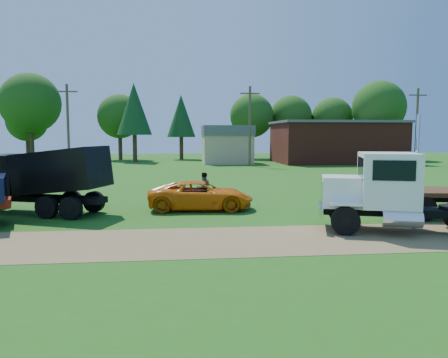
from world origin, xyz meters
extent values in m
plane|color=#275A13|center=(0.00, 0.00, 0.00)|extent=(140.00, 140.00, 0.00)
cube|color=olive|center=(0.00, 0.00, 0.01)|extent=(120.00, 4.20, 0.01)
cube|color=black|center=(6.51, 0.52, 0.74)|extent=(6.93, 2.93, 0.28)
cylinder|color=black|center=(3.64, 0.38, 0.51)|extent=(1.07, 0.62, 1.02)
cylinder|color=black|center=(3.64, 0.38, 0.51)|extent=(0.44, 0.44, 0.36)
cylinder|color=black|center=(4.23, 2.28, 0.51)|extent=(1.07, 0.62, 1.02)
cylinder|color=black|center=(4.23, 2.28, 0.51)|extent=(0.44, 0.44, 0.36)
cube|color=white|center=(3.98, 1.31, 1.44)|extent=(2.07, 2.01, 1.12)
cube|color=silver|center=(3.18, 1.56, 1.40)|extent=(0.49, 1.36, 0.93)
cube|color=silver|center=(3.14, 1.58, 0.74)|extent=(0.77, 2.09, 0.28)
cube|color=white|center=(5.40, 0.87, 1.91)|extent=(2.53, 2.72, 1.96)
cube|color=black|center=(4.49, 1.16, 2.33)|extent=(0.60, 1.79, 0.79)
cube|color=black|center=(5.07, -0.21, 2.33)|extent=(1.34, 0.45, 0.70)
cube|color=black|center=(5.74, 1.95, 2.33)|extent=(1.34, 0.45, 0.70)
cube|color=white|center=(3.64, 0.38, 1.12)|extent=(1.19, 0.73, 0.09)
cube|color=white|center=(4.23, 2.28, 1.12)|extent=(1.19, 0.73, 0.09)
cylinder|color=silver|center=(5.40, -0.25, 0.65)|extent=(1.41, 0.92, 0.56)
cylinder|color=silver|center=(6.58, 1.04, 2.14)|extent=(0.16, 0.16, 4.28)
cube|color=black|center=(-8.78, 6.08, 0.71)|extent=(6.95, 3.23, 0.27)
cylinder|color=black|center=(-7.77, 4.73, 0.49)|extent=(1.02, 0.62, 0.97)
cylinder|color=black|center=(-7.77, 4.73, 0.49)|extent=(0.43, 0.42, 0.34)
cylinder|color=black|center=(-7.14, 6.47, 0.49)|extent=(1.02, 0.62, 0.97)
cylinder|color=black|center=(-7.14, 6.47, 0.49)|extent=(0.43, 0.42, 0.34)
cylinder|color=black|center=(-6.69, 4.34, 0.49)|extent=(1.02, 0.62, 0.97)
cylinder|color=black|center=(-6.69, 4.34, 0.49)|extent=(0.43, 0.42, 0.34)
cylinder|color=black|center=(-6.06, 6.08, 0.49)|extent=(1.02, 0.62, 0.97)
cylinder|color=black|center=(-6.06, 6.08, 0.49)|extent=(0.43, 0.42, 0.34)
cube|color=black|center=(-9.86, 6.47, 1.77)|extent=(2.38, 2.59, 1.77)
cube|color=black|center=(-7.29, 5.54, 1.99)|extent=(4.37, 3.31, 2.15)
imported|color=orange|center=(-1.15, 6.25, 0.68)|extent=(5.06, 2.60, 1.37)
cylinder|color=black|center=(7.80, 2.49, 0.52)|extent=(1.07, 0.48, 1.04)
cylinder|color=black|center=(8.16, 4.63, 0.52)|extent=(1.07, 0.48, 1.04)
cube|color=black|center=(6.55, 3.80, 1.61)|extent=(0.14, 0.14, 1.04)
imported|color=#999999|center=(-0.90, 8.21, 0.80)|extent=(0.86, 0.72, 1.60)
cube|color=maroon|center=(18.00, 40.00, 2.50)|extent=(15.00, 10.00, 5.00)
cube|color=#57575C|center=(18.00, 40.00, 5.15)|extent=(15.40, 10.40, 0.30)
cube|color=tan|center=(4.00, 40.00, 1.80)|extent=(6.00, 5.00, 3.60)
cube|color=#57575C|center=(4.00, 40.00, 4.10)|extent=(6.20, 5.40, 1.20)
cylinder|color=brown|center=(-14.00, 35.00, 4.50)|extent=(0.28, 0.28, 9.00)
cube|color=brown|center=(-14.00, 35.00, 8.20)|extent=(2.20, 0.14, 0.14)
cylinder|color=brown|center=(6.00, 35.00, 4.50)|extent=(0.28, 0.28, 9.00)
cube|color=brown|center=(6.00, 35.00, 8.20)|extent=(2.20, 0.14, 0.14)
cylinder|color=brown|center=(26.00, 35.00, 4.50)|extent=(0.28, 0.28, 9.00)
cube|color=brown|center=(26.00, 35.00, 8.20)|extent=(2.20, 0.14, 0.14)
cylinder|color=#372616|center=(-21.51, 46.59, 2.09)|extent=(0.56, 0.56, 4.18)
sphere|color=#144010|center=(-21.51, 46.59, 7.76)|extent=(7.88, 7.88, 7.88)
cylinder|color=#372616|center=(-10.35, 49.73, 1.67)|extent=(0.56, 0.56, 3.33)
sphere|color=#144010|center=(-10.35, 49.73, 6.19)|extent=(6.28, 6.28, 6.28)
cylinder|color=#372616|center=(-1.61, 49.83, 1.64)|extent=(0.56, 0.56, 3.28)
cone|color=#103618|center=(-1.61, 49.83, 6.29)|extent=(4.13, 4.13, 6.10)
cylinder|color=#372616|center=(8.91, 50.80, 1.73)|extent=(0.56, 0.56, 3.45)
sphere|color=#144010|center=(8.91, 50.80, 6.41)|extent=(6.51, 6.51, 6.51)
cylinder|color=#372616|center=(15.30, 52.27, 1.72)|extent=(0.56, 0.56, 3.44)
sphere|color=#144010|center=(15.30, 52.27, 6.38)|extent=(6.48, 6.48, 6.48)
cylinder|color=#372616|center=(26.75, 46.50, 2.02)|extent=(0.56, 0.56, 4.04)
sphere|color=#144010|center=(26.75, 46.50, 7.50)|extent=(7.62, 7.62, 7.62)
cylinder|color=#372616|center=(-7.74, 43.95, 1.80)|extent=(0.56, 0.56, 3.61)
cone|color=#103618|center=(-7.74, 43.95, 6.90)|extent=(4.53, 4.53, 6.70)
cylinder|color=#372616|center=(21.61, 51.41, 1.66)|extent=(0.56, 0.56, 3.33)
sphere|color=#144010|center=(21.61, 51.41, 6.18)|extent=(6.27, 6.27, 6.27)
cylinder|color=#372616|center=(-22.81, 48.95, 1.46)|extent=(0.56, 0.56, 2.93)
sphere|color=#144010|center=(-22.81, 48.95, 5.43)|extent=(5.52, 5.52, 5.52)
camera|label=1|loc=(-2.25, -14.23, 3.53)|focal=35.00mm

